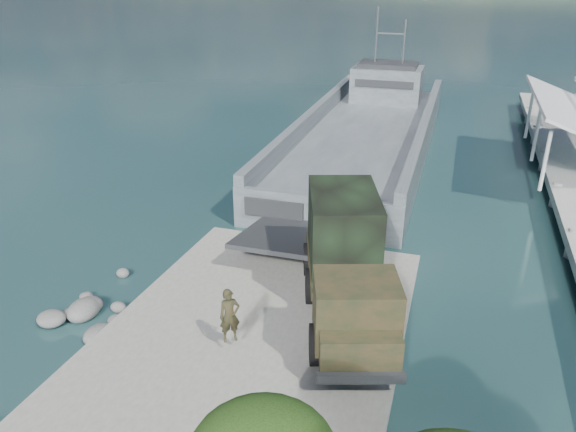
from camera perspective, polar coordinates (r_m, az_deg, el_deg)
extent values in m
plane|color=#183B3B|center=(20.01, -3.56, -12.76)|extent=(1400.00, 1400.00, 0.00)
cube|color=gray|center=(19.12, -4.65, -13.88)|extent=(10.00, 18.00, 0.50)
cube|color=#464D52|center=(39.49, 7.88, 7.02)|extent=(8.33, 27.60, 2.30)
cube|color=#464D52|center=(39.79, 2.46, 9.91)|extent=(0.60, 27.59, 1.20)
cube|color=#464D52|center=(38.63, 13.73, 8.79)|extent=(0.60, 27.59, 1.20)
cube|color=#464D52|center=(26.73, 2.85, -0.27)|extent=(8.28, 0.38, 2.39)
cube|color=#464D52|center=(47.72, 10.02, 13.04)|extent=(5.52, 3.69, 2.76)
cube|color=#26282B|center=(47.45, 10.16, 14.89)|extent=(4.60, 2.95, 0.37)
cylinder|color=gray|center=(47.31, 8.97, 17.53)|extent=(0.15, 0.15, 4.60)
cylinder|color=gray|center=(47.09, 11.70, 16.74)|extent=(0.15, 0.15, 3.68)
cylinder|color=black|center=(18.00, 2.94, -12.93)|extent=(0.84, 1.41, 1.33)
cylinder|color=black|center=(18.28, 10.51, -12.71)|extent=(0.84, 1.41, 1.33)
cylinder|color=black|center=(20.87, 2.44, -7.13)|extent=(0.84, 1.41, 1.33)
cylinder|color=black|center=(21.11, 8.88, -7.03)|extent=(0.84, 1.41, 1.33)
cylinder|color=black|center=(22.63, 2.21, -4.41)|extent=(0.84, 1.41, 1.33)
cylinder|color=black|center=(22.86, 8.13, -4.36)|extent=(0.84, 1.41, 1.33)
cube|color=black|center=(20.36, 5.86, -7.62)|extent=(4.47, 8.09, 0.26)
cube|color=black|center=(17.48, 6.92, -9.44)|extent=(3.05, 2.72, 2.05)
cube|color=black|center=(16.79, 7.32, -13.22)|extent=(2.52, 1.58, 1.02)
cube|color=black|center=(21.40, 5.53, -4.78)|extent=(3.84, 5.25, 0.36)
cube|color=black|center=(20.90, 5.64, -0.95)|extent=(3.50, 4.44, 2.56)
cube|color=#26282B|center=(16.78, 7.43, -15.94)|extent=(2.52, 1.01, 0.31)
imported|color=black|center=(18.41, -5.89, -11.05)|extent=(0.81, 0.77, 1.86)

